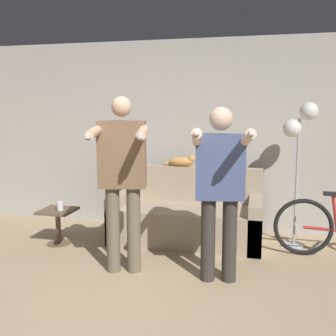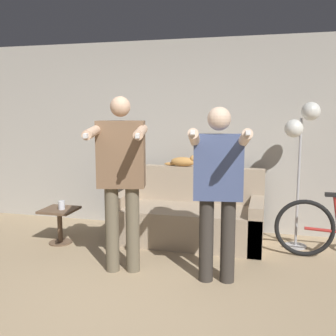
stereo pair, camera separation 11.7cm
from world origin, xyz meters
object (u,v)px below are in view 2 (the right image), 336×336
Objects in this scene: couch at (188,218)px; person_right at (218,182)px; cup at (62,205)px; cat at (184,161)px; floor_lamp at (302,132)px; side_table at (60,219)px; person_left at (121,172)px.

couch is 1.11× the size of person_right.
couch is 1.59m from cup.
floor_lamp is (1.46, -0.24, 0.42)m from cat.
floor_lamp reaches higher than side_table.
floor_lamp is at bearing 21.57° from person_left.
floor_lamp is at bearing -9.24° from cat.
couch is at bearing 55.49° from person_left.
floor_lamp reaches higher than couch.
person_left reaches higher than person_right.
cup is at bearing -167.58° from floor_lamp.
couch is at bearing -176.54° from floor_lamp.
cup is at bearing 154.82° from person_right.
person_right reaches higher than side_table.
side_table is at bearing -168.14° from floor_lamp.
person_right is 1.60m from cat.
floor_lamp is 3.11m from side_table.
cat is (0.32, 1.46, -0.07)m from person_left.
person_right is 1.53m from floor_lamp.
cup is (0.05, -0.02, 0.18)m from side_table.
floor_lamp reaches higher than person_right.
person_left is 0.97m from person_right.
cup is at bearing -160.02° from couch.
cat is at bearing 32.42° from cup.
couch is 0.77m from cat.
side_table is at bearing 136.86° from person_left.
person_left is 1.06× the size of person_right.
person_left is (-0.45, -1.14, 0.75)m from couch.
side_table is at bearing 154.68° from person_right.
person_left reaches higher than couch.
cup reaches higher than side_table.
person_left is at bearing -111.55° from couch.
floor_lamp is 3.01m from cup.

